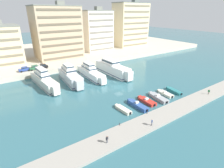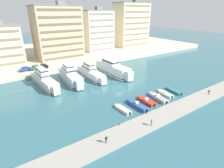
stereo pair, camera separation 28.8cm
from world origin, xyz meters
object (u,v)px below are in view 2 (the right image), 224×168
object	(u,v)px
yacht_silver_left	(70,76)
yacht_white_mid_left	(91,72)
car_black_mid_left	(43,66)
motorboat_blue_left	(137,105)
yacht_white_center_left	(113,68)
pedestrian_mid_deck	(209,92)
pedestrian_near_edge	(106,139)
motorboat_cream_far_left	(123,109)
yacht_ivory_far_left	(44,80)
motorboat_teal_center_right	(174,91)
motorboat_grey_center_left	(158,98)
car_green_left	(35,67)
motorboat_red_mid_left	(147,101)
pedestrian_far_side	(152,122)
car_blue_far_left	(25,69)
motorboat_cream_center	(165,94)

from	to	relation	value
yacht_silver_left	yacht_white_mid_left	size ratio (longest dim) A/B	0.94
car_black_mid_left	motorboat_blue_left	bearing A→B (deg)	-72.34
yacht_white_center_left	pedestrian_mid_deck	xyz separation A→B (m)	(12.60, -33.31, -0.91)
pedestrian_near_edge	pedestrian_mid_deck	bearing A→B (deg)	0.72
motorboat_cream_far_left	yacht_ivory_far_left	bearing A→B (deg)	113.62
yacht_ivory_far_left	motorboat_teal_center_right	distance (m)	43.73
motorboat_grey_center_left	pedestrian_near_edge	bearing A→B (deg)	-161.54
yacht_white_mid_left	motorboat_blue_left	size ratio (longest dim) A/B	2.59
yacht_white_mid_left	motorboat_grey_center_left	size ratio (longest dim) A/B	2.57
yacht_white_center_left	car_green_left	bearing A→B (deg)	147.69
motorboat_blue_left	car_green_left	size ratio (longest dim) A/B	1.81
car_black_mid_left	car_green_left	bearing A→B (deg)	-179.95
yacht_ivory_far_left	motorboat_red_mid_left	distance (m)	35.43
yacht_white_center_left	motorboat_teal_center_right	world-z (taller)	yacht_white_center_left
motorboat_red_mid_left	car_green_left	bearing A→B (deg)	116.05
yacht_white_center_left	motorboat_blue_left	bearing A→B (deg)	-110.65
motorboat_blue_left	motorboat_red_mid_left	size ratio (longest dim) A/B	1.16
yacht_silver_left	pedestrian_far_side	size ratio (longest dim) A/B	11.37
car_black_mid_left	car_blue_far_left	bearing A→B (deg)	177.37
yacht_silver_left	pedestrian_near_edge	xyz separation A→B (m)	(-6.86, -35.18, -0.83)
car_black_mid_left	pedestrian_mid_deck	size ratio (longest dim) A/B	2.59
motorboat_cream_far_left	motorboat_teal_center_right	distance (m)	20.59
pedestrian_near_edge	pedestrian_far_side	distance (m)	11.29
yacht_silver_left	car_green_left	distance (m)	17.80
motorboat_cream_center	pedestrian_near_edge	size ratio (longest dim) A/B	3.80
motorboat_blue_left	car_blue_far_left	distance (m)	47.96
yacht_white_mid_left	yacht_silver_left	bearing A→B (deg)	-177.16
motorboat_blue_left	car_green_left	xyz separation A→B (m)	(-16.80, 42.92, 2.66)
yacht_ivory_far_left	yacht_white_mid_left	bearing A→B (deg)	-3.87
motorboat_cream_center	pedestrian_near_edge	xyz separation A→B (m)	(-27.12, -8.46, 1.18)
motorboat_cream_center	motorboat_blue_left	bearing A→B (deg)	-176.41
motorboat_grey_center_left	motorboat_cream_center	bearing A→B (deg)	10.71
motorboat_teal_center_right	pedestrian_mid_deck	size ratio (longest dim) A/B	4.02
pedestrian_mid_deck	pedestrian_far_side	distance (m)	26.03
motorboat_grey_center_left	car_black_mid_left	distance (m)	48.25
motorboat_cream_center	car_blue_far_left	xyz separation A→B (m)	(-32.86, 42.47, 2.83)
car_blue_far_left	yacht_white_mid_left	bearing A→B (deg)	-36.01
motorboat_red_mid_left	pedestrian_mid_deck	world-z (taller)	pedestrian_mid_deck
yacht_silver_left	yacht_white_mid_left	distance (m)	8.51
motorboat_red_mid_left	pedestrian_mid_deck	size ratio (longest dim) A/B	4.15
motorboat_red_mid_left	pedestrian_near_edge	distance (m)	20.51
pedestrian_mid_deck	pedestrian_near_edge	bearing A→B (deg)	-179.28
yacht_silver_left	yacht_white_center_left	world-z (taller)	yacht_silver_left
motorboat_blue_left	motorboat_teal_center_right	size ratio (longest dim) A/B	1.19
motorboat_teal_center_right	car_blue_far_left	size ratio (longest dim) A/B	1.51
motorboat_grey_center_left	motorboat_teal_center_right	distance (m)	7.99
motorboat_cream_far_left	car_blue_far_left	bearing A→B (deg)	110.78
yacht_ivory_far_left	car_black_mid_left	distance (m)	14.23
car_green_left	motorboat_blue_left	bearing A→B (deg)	-68.62
motorboat_cream_center	pedestrian_mid_deck	xyz separation A→B (m)	(10.14, -7.99, 1.16)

